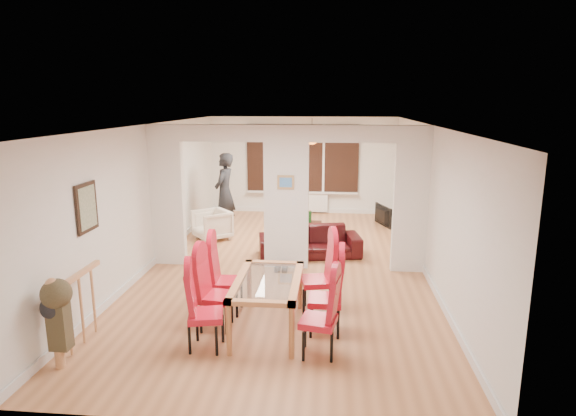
# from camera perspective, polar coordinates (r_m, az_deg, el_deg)

# --- Properties ---
(floor) EXTENTS (5.00, 9.00, 0.01)m
(floor) POSITION_cam_1_polar(r_m,az_deg,el_deg) (8.99, -0.20, -6.93)
(floor) COLOR #B67649
(floor) RESTS_ON ground
(room_walls) EXTENTS (5.00, 9.00, 2.60)m
(room_walls) POSITION_cam_1_polar(r_m,az_deg,el_deg) (8.65, -0.21, 1.22)
(room_walls) COLOR silver
(room_walls) RESTS_ON floor
(divider_wall) EXTENTS (5.00, 0.18, 2.60)m
(divider_wall) POSITION_cam_1_polar(r_m,az_deg,el_deg) (8.65, -0.21, 1.22)
(divider_wall) COLOR white
(divider_wall) RESTS_ON floor
(bay_window_blinds) EXTENTS (3.00, 0.08, 1.80)m
(bay_window_blinds) POSITION_cam_1_polar(r_m,az_deg,el_deg) (12.99, 1.72, 5.91)
(bay_window_blinds) COLOR black
(bay_window_blinds) RESTS_ON room_walls
(radiator) EXTENTS (1.40, 0.08, 0.50)m
(radiator) POSITION_cam_1_polar(r_m,az_deg,el_deg) (13.14, 1.67, 0.69)
(radiator) COLOR white
(radiator) RESTS_ON floor
(pendant_light) EXTENTS (0.36, 0.36, 0.36)m
(pendant_light) POSITION_cam_1_polar(r_m,az_deg,el_deg) (11.78, 2.84, 8.40)
(pendant_light) COLOR orange
(pendant_light) RESTS_ON room_walls
(stair_newel) EXTENTS (0.40, 1.20, 1.10)m
(stair_newel) POSITION_cam_1_polar(r_m,az_deg,el_deg) (6.55, -23.54, -10.50)
(stair_newel) COLOR tan
(stair_newel) RESTS_ON floor
(wall_poster) EXTENTS (0.04, 0.52, 0.67)m
(wall_poster) POSITION_cam_1_polar(r_m,az_deg,el_deg) (7.02, -22.76, 0.07)
(wall_poster) COLOR gray
(wall_poster) RESTS_ON room_walls
(pillar_photo) EXTENTS (0.30, 0.03, 0.25)m
(pillar_photo) POSITION_cam_1_polar(r_m,az_deg,el_deg) (8.50, -0.27, 3.07)
(pillar_photo) COLOR #4C8CD8
(pillar_photo) RESTS_ON divider_wall
(dining_table) EXTENTS (0.85, 1.52, 0.71)m
(dining_table) POSITION_cam_1_polar(r_m,az_deg,el_deg) (6.53, -2.38, -11.34)
(dining_table) COLOR #B16F41
(dining_table) RESTS_ON floor
(dining_chair_la) EXTENTS (0.49, 0.49, 1.03)m
(dining_chair_la) POSITION_cam_1_polar(r_m,az_deg,el_deg) (6.08, -9.75, -11.75)
(dining_chair_la) COLOR red
(dining_chair_la) RESTS_ON floor
(dining_chair_lb) EXTENTS (0.47, 0.47, 1.05)m
(dining_chair_lb) POSITION_cam_1_polar(r_m,az_deg,el_deg) (6.57, -8.55, -9.72)
(dining_chair_lb) COLOR red
(dining_chair_lb) RESTS_ON floor
(dining_chair_lc) EXTENTS (0.45, 0.45, 1.07)m
(dining_chair_lc) POSITION_cam_1_polar(r_m,az_deg,el_deg) (7.02, -7.28, -8.08)
(dining_chair_lc) COLOR red
(dining_chair_lc) RESTS_ON floor
(dining_chair_ra) EXTENTS (0.48, 0.48, 1.02)m
(dining_chair_ra) POSITION_cam_1_polar(r_m,az_deg,el_deg) (5.87, 3.61, -12.56)
(dining_chair_ra) COLOR red
(dining_chair_ra) RESTS_ON floor
(dining_chair_rb) EXTENTS (0.44, 0.44, 1.08)m
(dining_chair_rb) POSITION_cam_1_polar(r_m,az_deg,el_deg) (6.39, 4.42, -10.11)
(dining_chair_rb) COLOR red
(dining_chair_rb) RESTS_ON floor
(dining_chair_rc) EXTENTS (0.53, 0.53, 1.12)m
(dining_chair_rc) POSITION_cam_1_polar(r_m,az_deg,el_deg) (6.97, 3.50, -7.96)
(dining_chair_rc) COLOR red
(dining_chair_rc) RESTS_ON floor
(sofa) EXTENTS (2.09, 1.12, 0.58)m
(sofa) POSITION_cam_1_polar(r_m,az_deg,el_deg) (9.53, 2.59, -3.99)
(sofa) COLOR black
(sofa) RESTS_ON floor
(armchair) EXTENTS (1.00, 1.00, 0.65)m
(armchair) POSITION_cam_1_polar(r_m,az_deg,el_deg) (10.77, -8.99, -1.98)
(armchair) COLOR beige
(armchair) RESTS_ON floor
(person) EXTENTS (0.73, 0.54, 1.84)m
(person) POSITION_cam_1_polar(r_m,az_deg,el_deg) (11.33, -7.51, 1.86)
(person) COLOR black
(person) RESTS_ON floor
(television) EXTENTS (0.85, 0.40, 0.50)m
(television) POSITION_cam_1_polar(r_m,az_deg,el_deg) (12.04, 10.84, -0.89)
(television) COLOR black
(television) RESTS_ON floor
(coffee_table) EXTENTS (1.10, 0.77, 0.23)m
(coffee_table) POSITION_cam_1_polar(r_m,az_deg,el_deg) (11.25, 1.42, -2.31)
(coffee_table) COLOR #331A11
(coffee_table) RESTS_ON floor
(bottle) EXTENTS (0.07, 0.07, 0.29)m
(bottle) POSITION_cam_1_polar(r_m,az_deg,el_deg) (11.22, 2.62, -1.00)
(bottle) COLOR #143F19
(bottle) RESTS_ON coffee_table
(bowl) EXTENTS (0.23, 0.23, 0.06)m
(bowl) POSITION_cam_1_polar(r_m,az_deg,el_deg) (11.24, 0.80, -1.58)
(bowl) COLOR #331A11
(bowl) RESTS_ON coffee_table
(shoes) EXTENTS (0.23, 0.25, 0.09)m
(shoes) POSITION_cam_1_polar(r_m,az_deg,el_deg) (8.74, -0.79, -7.19)
(shoes) COLOR black
(shoes) RESTS_ON floor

